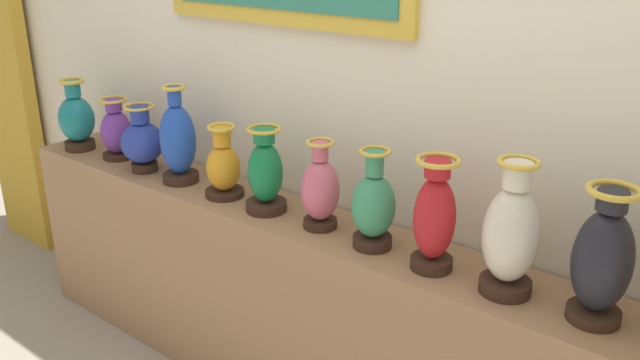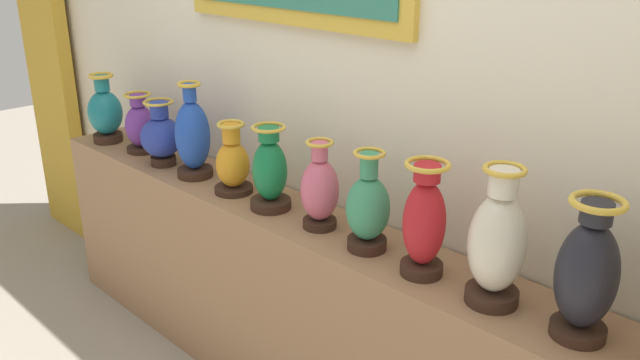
{
  "view_description": "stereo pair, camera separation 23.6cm",
  "coord_description": "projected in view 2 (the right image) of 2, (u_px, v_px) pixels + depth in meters",
  "views": [
    {
      "loc": [
        1.38,
        -1.71,
        1.86
      ],
      "look_at": [
        0.0,
        0.0,
        1.02
      ],
      "focal_mm": 37.03,
      "sensor_mm": 36.0,
      "label": 1
    },
    {
      "loc": [
        1.56,
        -1.56,
        1.86
      ],
      "look_at": [
        0.0,
        0.0,
        1.02
      ],
      "focal_mm": 37.03,
      "sensor_mm": 36.0,
      "label": 2
    }
  ],
  "objects": [
    {
      "name": "vase_crimson",
      "position": [
        424.0,
        222.0,
        2.02
      ],
      "size": [
        0.14,
        0.14,
        0.37
      ],
      "color": "#382319",
      "rests_on": "display_shelf"
    },
    {
      "name": "vase_emerald",
      "position": [
        270.0,
        172.0,
        2.51
      ],
      "size": [
        0.16,
        0.16,
        0.33
      ],
      "color": "#382319",
      "rests_on": "display_shelf"
    },
    {
      "name": "vase_violet",
      "position": [
        140.0,
        126.0,
        3.17
      ],
      "size": [
        0.15,
        0.15,
        0.29
      ],
      "color": "#382319",
      "rests_on": "display_shelf"
    },
    {
      "name": "vase_teal",
      "position": [
        105.0,
        112.0,
        3.31
      ],
      "size": [
        0.17,
        0.17,
        0.35
      ],
      "color": "#382319",
      "rests_on": "display_shelf"
    },
    {
      "name": "vase_ivory",
      "position": [
        497.0,
        244.0,
        1.86
      ],
      "size": [
        0.17,
        0.17,
        0.42
      ],
      "color": "#382319",
      "rests_on": "display_shelf"
    },
    {
      "name": "vase_jade",
      "position": [
        368.0,
        209.0,
        2.19
      ],
      "size": [
        0.15,
        0.15,
        0.35
      ],
      "color": "#382319",
      "rests_on": "display_shelf"
    },
    {
      "name": "vase_amber",
      "position": [
        233.0,
        164.0,
        2.68
      ],
      "size": [
        0.16,
        0.16,
        0.3
      ],
      "color": "#382319",
      "rests_on": "display_shelf"
    },
    {
      "name": "vase_rose",
      "position": [
        320.0,
        190.0,
        2.35
      ],
      "size": [
        0.14,
        0.14,
        0.33
      ],
      "color": "#382319",
      "rests_on": "display_shelf"
    },
    {
      "name": "vase_sapphire",
      "position": [
        193.0,
        137.0,
        2.83
      ],
      "size": [
        0.15,
        0.15,
        0.42
      ],
      "color": "#382319",
      "rests_on": "display_shelf"
    },
    {
      "name": "display_shelf",
      "position": [
        320.0,
        323.0,
        2.57
      ],
      "size": [
        3.33,
        0.34,
        0.84
      ],
      "primitive_type": "cube",
      "color": "#99704C",
      "rests_on": "ground_plane"
    },
    {
      "name": "curtain_gold",
      "position": [
        48.0,
        62.0,
        4.02
      ],
      "size": [
        0.49,
        0.08,
        2.2
      ],
      "primitive_type": "cube",
      "color": "gold",
      "rests_on": "ground_plane"
    },
    {
      "name": "vase_onyx",
      "position": [
        587.0,
        275.0,
        1.7
      ],
      "size": [
        0.16,
        0.16,
        0.4
      ],
      "color": "#382319",
      "rests_on": "display_shelf"
    },
    {
      "name": "vase_cobalt",
      "position": [
        161.0,
        136.0,
        2.99
      ],
      "size": [
        0.19,
        0.19,
        0.3
      ],
      "color": "#382319",
      "rests_on": "display_shelf"
    },
    {
      "name": "back_wall",
      "position": [
        363.0,
        82.0,
        2.4
      ],
      "size": [
        5.67,
        0.14,
        2.66
      ],
      "color": "beige",
      "rests_on": "ground_plane"
    }
  ]
}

